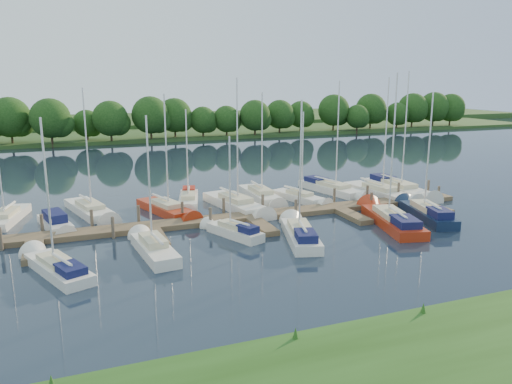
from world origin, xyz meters
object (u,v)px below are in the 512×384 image
object	(u,v)px
sailboat_s_2	(234,232)
sailboat_n_5	(236,206)
dock	(252,219)
sailboat_n_0	(6,219)
motorboat	(56,224)

from	to	relation	value
sailboat_s_2	sailboat_n_5	bearing A→B (deg)	47.07
dock	sailboat_n_0	distance (m)	19.53
motorboat	sailboat_n_5	world-z (taller)	sailboat_n_5
sailboat_n_0	sailboat_s_2	xyz separation A→B (m)	(15.78, -9.80, 0.06)
dock	sailboat_n_5	size ratio (longest dim) A/B	3.42
dock	sailboat_s_2	size ratio (longest dim) A/B	5.26
motorboat	sailboat_s_2	bearing A→B (deg)	136.82
sailboat_s_2	sailboat_n_0	bearing A→B (deg)	125.39
dock	sailboat_s_2	world-z (taller)	sailboat_s_2
sailboat_n_0	motorboat	bearing A→B (deg)	154.02
sailboat_n_0	sailboat_n_5	xyz separation A→B (m)	(18.47, -2.47, 0.01)
sailboat_n_0	dock	bearing A→B (deg)	173.48
sailboat_n_0	sailboat_n_5	bearing A→B (deg)	-174.46
motorboat	sailboat_s_2	xyz separation A→B (m)	(12.05, -6.77, -0.01)
sailboat_n_0	sailboat_s_2	distance (m)	18.57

